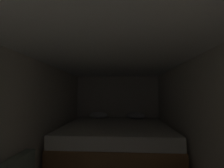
{
  "coord_description": "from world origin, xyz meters",
  "views": [
    {
      "loc": [
        0.13,
        -0.28,
        1.45
      ],
      "look_at": [
        -0.06,
        2.72,
        1.65
      ],
      "focal_mm": 25.18,
      "sensor_mm": 36.0,
      "label": 1
    }
  ],
  "objects": [
    {
      "name": "ceiling_slab",
      "position": [
        0.0,
        1.8,
        1.99
      ],
      "size": [
        2.4,
        4.78,
        0.05
      ],
      "primitive_type": "cube",
      "color": "white",
      "rests_on": "wall_left"
    },
    {
      "name": "wall_right",
      "position": [
        1.17,
        1.8,
        0.98
      ],
      "size": [
        0.05,
        4.78,
        1.97
      ],
      "primitive_type": "cube",
      "color": "beige",
      "rests_on": "ground"
    },
    {
      "name": "wall_left",
      "position": [
        -1.17,
        1.8,
        0.98
      ],
      "size": [
        0.05,
        4.78,
        1.97
      ],
      "primitive_type": "cube",
      "color": "beige",
      "rests_on": "ground"
    },
    {
      "name": "wall_back",
      "position": [
        0.0,
        4.21,
        0.98
      ],
      "size": [
        2.4,
        0.05,
        1.97
      ],
      "primitive_type": "cube",
      "color": "beige",
      "rests_on": "ground"
    },
    {
      "name": "bed",
      "position": [
        0.0,
        3.14,
        0.41
      ],
      "size": [
        2.18,
        2.02,
        0.99
      ],
      "color": "olive",
      "rests_on": "ground"
    }
  ]
}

